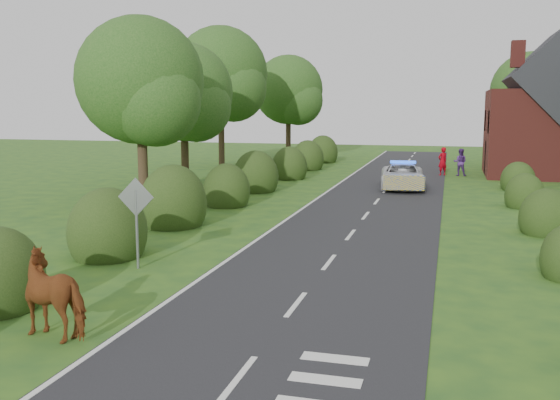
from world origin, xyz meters
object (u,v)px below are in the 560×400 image
(road_sign, at_px, (136,210))
(pedestrian_red, at_px, (443,161))
(police_van, at_px, (403,176))
(pedestrian_purple, at_px, (460,162))
(cow, at_px, (59,299))

(road_sign, distance_m, pedestrian_red, 27.73)
(pedestrian_red, bearing_deg, road_sign, 33.09)
(police_van, height_order, pedestrian_red, pedestrian_red)
(road_sign, relative_size, pedestrian_purple, 1.43)
(police_van, relative_size, pedestrian_purple, 2.95)
(road_sign, distance_m, pedestrian_purple, 28.11)
(police_van, xyz_separation_m, pedestrian_red, (2.01, 7.44, 0.23))
(cow, height_order, police_van, police_van)
(road_sign, distance_m, cow, 5.12)
(police_van, bearing_deg, pedestrian_red, 69.42)
(road_sign, relative_size, police_van, 0.49)
(road_sign, xyz_separation_m, pedestrian_purple, (8.91, 26.65, -0.77))
(cow, bearing_deg, police_van, 177.13)
(police_van, bearing_deg, cow, -106.92)
(cow, height_order, pedestrian_purple, pedestrian_purple)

